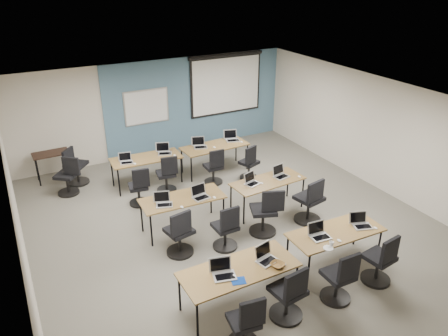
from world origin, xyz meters
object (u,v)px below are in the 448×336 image
laptop_2 (319,233)px  task_chair_2 (340,281)px  training_table_mid_right (268,183)px  laptop_4 (163,202)px  laptop_10 (200,145)px  task_chair_5 (226,231)px  spare_chair_a (75,169)px  training_table_mid_left (182,200)px  laptop_6 (251,181)px  task_chair_9 (167,177)px  laptop_0 (223,272)px  whiteboard (147,107)px  training_table_front_right (336,233)px  task_chair_6 (265,215)px  training_table_back_right (215,147)px  training_table_back_left (146,159)px  laptop_11 (232,138)px  laptop_5 (200,194)px  task_chair_11 (249,165)px  laptop_1 (266,257)px  laptop_8 (126,160)px  laptop_7 (280,174)px  task_chair_3 (381,263)px  utility_table (51,157)px  task_chair_1 (289,297)px  task_chair_7 (310,204)px  spare_chair_b (68,179)px  laptop_9 (164,151)px  projector_screen (226,81)px  task_chair_10 (214,169)px  task_chair_0 (246,326)px  task_chair_8 (139,190)px  task_chair_4 (180,236)px

laptop_2 → task_chair_2: 0.90m
training_table_mid_right → laptop_4: size_ratio=5.08×
laptop_4 → laptop_10: 3.04m
task_chair_5 → spare_chair_a: (-2.02, 4.20, 0.02)m
training_table_mid_left → spare_chair_a: bearing=118.9°
laptop_6 → task_chair_9: 2.24m
laptop_0 → laptop_6: laptop_0 is taller
whiteboard → training_table_front_right: 6.63m
task_chair_5 → task_chair_6: bearing=4.5°
training_table_back_right → laptop_10: (-0.39, 0.10, 0.11)m
training_table_back_left → laptop_11: 2.43m
laptop_5 → laptop_6: bearing=-6.1°
task_chair_9 → task_chair_11: task_chair_9 is taller
laptop_1 → laptop_8: bearing=87.4°
laptop_0 → laptop_11: bearing=74.3°
training_table_back_right → laptop_2: laptop_2 is taller
laptop_7 → laptop_11: 2.45m
laptop_2 → laptop_6: 2.29m
task_chair_3 → spare_chair_a: (-3.88, 6.33, 0.01)m
training_table_front_right → utility_table: bearing=124.7°
laptop_10 → spare_chair_a: bearing=-176.5°
training_table_back_right → laptop_10: bearing=163.2°
task_chair_1 → training_table_mid_left: bearing=91.4°
task_chair_5 → task_chair_7: (2.03, 0.02, 0.04)m
laptop_1 → spare_chair_b: spare_chair_b is taller
training_table_mid_right → task_chair_5: task_chair_5 is taller
task_chair_3 → laptop_9: size_ratio=2.90×
laptop_8 → whiteboard: bearing=69.8°
laptop_0 → task_chair_1: size_ratio=0.34×
training_table_mid_right → task_chair_11: (0.44, 1.50, -0.29)m
projector_screen → training_table_back_right: projector_screen is taller
task_chair_1 → task_chair_10: task_chair_1 is taller
laptop_9 → task_chair_0: bearing=-79.6°
laptop_2 → task_chair_6: (-0.15, 1.45, -0.36)m
laptop_9 → task_chair_1: bearing=-70.9°
laptop_9 → task_chair_9: 0.80m
task_chair_5 → laptop_7: bearing=25.3°
task_chair_7 → task_chair_8: task_chair_7 is taller
training_table_front_right → laptop_5: bearing=126.8°
task_chair_7 → spare_chair_a: bearing=123.2°
task_chair_10 → task_chair_11: task_chair_10 is taller
laptop_11 → laptop_6: bearing=-92.3°
training_table_front_right → laptop_11: (0.51, 4.75, 0.11)m
task_chair_6 → task_chair_9: size_ratio=1.07×
laptop_2 → task_chair_4: size_ratio=0.33×
whiteboard → task_chair_10: 2.84m
whiteboard → laptop_7: (1.65, -4.16, -0.66)m
task_chair_10 → laptop_11: size_ratio=2.65×
laptop_2 → laptop_0: bearing=-171.1°
laptop_10 → projector_screen: bearing=64.4°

